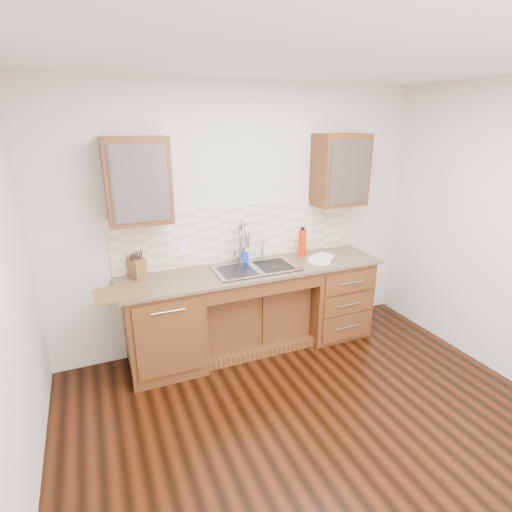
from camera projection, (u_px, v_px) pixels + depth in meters
name	position (u px, v px, depth m)	size (l,w,h in m)	color
ground	(326.00, 443.00, 3.09)	(4.00, 3.50, 0.10)	black
ceiling	(355.00, 39.00, 2.19)	(4.00, 3.50, 0.10)	white
wall_back	(241.00, 218.00, 4.22)	(4.00, 0.10, 2.70)	beige
base_cabinet_left	(164.00, 327.00, 3.84)	(0.70, 0.62, 0.88)	#593014
base_cabinet_center	(251.00, 314.00, 4.30)	(1.20, 0.44, 0.70)	#593014
base_cabinet_right	(331.00, 295.00, 4.54)	(0.70, 0.62, 0.88)	#593014
countertop	(255.00, 270.00, 4.03)	(2.70, 0.65, 0.03)	#84705B
backsplash	(244.00, 233.00, 4.21)	(2.70, 0.02, 0.59)	beige
sink	(256.00, 277.00, 4.04)	(0.84, 0.46, 0.19)	#9E9EA5
faucet	(241.00, 244.00, 4.13)	(0.04, 0.04, 0.40)	#999993
filter_tap	(262.00, 249.00, 4.25)	(0.02, 0.02, 0.24)	#999993
upper_cabinet_left	(137.00, 181.00, 3.48)	(0.55, 0.34, 0.75)	#593014
upper_cabinet_right	(340.00, 170.00, 4.26)	(0.55, 0.34, 0.75)	#593014
outlet_left	(183.00, 248.00, 3.99)	(0.08, 0.01, 0.12)	white
outlet_right	(298.00, 234.00, 4.46)	(0.08, 0.01, 0.12)	white
soap_bottle	(244.00, 255.00, 4.17)	(0.07, 0.08, 0.17)	#1631F2
water_bottle	(302.00, 243.00, 4.36)	(0.08, 0.08, 0.30)	red
plate	(319.00, 261.00, 4.22)	(0.25, 0.25, 0.01)	white
dish_towel	(322.00, 257.00, 4.25)	(0.24, 0.17, 0.04)	silver
knife_block	(137.00, 268.00, 3.77)	(0.11, 0.18, 0.20)	brown
cutting_board	(122.00, 293.00, 3.43)	(0.45, 0.31, 0.02)	brown
cup_left_a	(128.00, 187.00, 3.47)	(0.13, 0.13, 0.10)	white
cup_left_b	(147.00, 186.00, 3.53)	(0.11, 0.11, 0.10)	white
cup_right_a	(332.00, 175.00, 4.23)	(0.14, 0.14, 0.11)	white
cup_right_b	(343.00, 175.00, 4.29)	(0.10, 0.10, 0.09)	white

